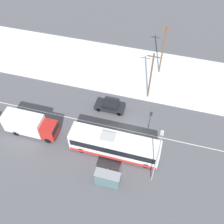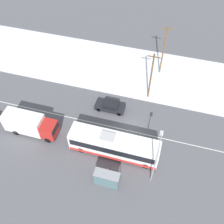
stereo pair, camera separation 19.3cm
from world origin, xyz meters
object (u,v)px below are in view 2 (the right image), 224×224
Objects in this scene: sedan_car at (110,106)px; pedestrian_at_stop at (108,171)px; utility_pole_snowlot at (163,50)px; city_bus at (114,145)px; streetlamp at (156,158)px; box_truck at (29,124)px; bus_shelter at (106,179)px; utility_pole_roadside at (151,76)px.

sedan_car is 2.78× the size of pedestrian_at_stop.
city_bus is at bearing -100.94° from utility_pole_snowlot.
sedan_car is at bearing 131.16° from streetlamp.
box_truck is 11.70m from sedan_car.
bus_shelter reaches higher than sedan_car.
city_bus is at bearing 94.08° from bus_shelter.
utility_pole_snowlot is at bearing 82.25° from bus_shelter.
utility_pole_snowlot is at bearing 96.20° from streetlamp.
city_bus reaches higher than box_truck.
city_bus is 1.58× the size of box_truck.
sedan_car is at bearing 35.93° from box_truck.
city_bus is at bearing -0.57° from box_truck.
city_bus is 7.45m from sedan_car.
utility_pole_roadside is at bearing 102.60° from streetlamp.
city_bus is 2.61× the size of sedan_car.
pedestrian_at_stop is 21.01m from utility_pole_snowlot.
pedestrian_at_stop is 0.19× the size of utility_pole_roadside.
city_bus is at bearing 159.03° from streetlamp.
utility_pole_roadside is 0.94× the size of utility_pole_snowlot.
city_bus reaches higher than pedestrian_at_stop.
streetlamp is (5.05, 2.65, 2.82)m from bus_shelter.
pedestrian_at_stop is at bearing -98.94° from utility_pole_snowlot.
utility_pole_snowlot is (0.83, 6.11, 0.27)m from utility_pole_roadside.
sedan_car is 1.46× the size of bus_shelter.
sedan_car is at bearing 109.78° from city_bus.
box_truck reaches higher than pedestrian_at_stop.
city_bus is 3.41m from pedestrian_at_stop.
utility_pole_roadside reaches higher than box_truck.
utility_pole_snowlot is (-2.08, 19.15, 0.15)m from streetlamp.
streetlamp is (5.38, -2.06, 2.84)m from city_bus.
bus_shelter is at bearing -97.74° from utility_pole_roadside.
utility_pole_roadside is (2.38, 14.32, 3.40)m from pedestrian_at_stop.
box_truck is (-11.94, 0.12, 0.09)m from city_bus.
pedestrian_at_stop is at bearing -88.47° from city_bus.
utility_pole_snowlot is at bearing 79.06° from city_bus.
bus_shelter is 0.43× the size of streetlamp.
city_bus is 1.30× the size of utility_pole_snowlot.
utility_pole_roadside reaches higher than bus_shelter.
city_bus is 3.82× the size of bus_shelter.
utility_pole_snowlot is (15.24, 16.97, 2.90)m from box_truck.
utility_pole_snowlot is (3.21, 20.43, 3.68)m from pedestrian_at_stop.
pedestrian_at_stop is (12.03, -3.46, -0.78)m from box_truck.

